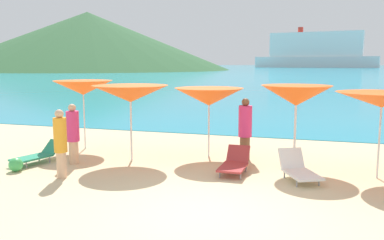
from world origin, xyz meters
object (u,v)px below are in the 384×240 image
object	(u,v)px
lounge_chair_0	(298,169)
beachgoer_3	(245,128)
lounge_chair_3	(235,163)
beach_ball	(16,165)
umbrella_3	(296,96)
beachgoer_0	(73,133)
umbrella_2	(209,97)
lounge_chair_1	(38,154)
beachgoer_1	(60,142)
cruise_ship	(315,52)
umbrella_4	(382,100)
umbrella_0	(83,88)
umbrella_1	(130,94)

from	to	relation	value
lounge_chair_0	beachgoer_3	distance (m)	2.37
lounge_chair_3	beach_ball	world-z (taller)	lounge_chair_3
umbrella_3	beachgoer_0	xyz separation A→B (m)	(-5.84, -1.44, -1.04)
umbrella_2	lounge_chair_0	world-z (taller)	umbrella_2
lounge_chair_3	beachgoer_3	size ratio (longest dim) A/B	0.78
umbrella_3	beach_ball	distance (m)	7.49
beach_ball	lounge_chair_1	bearing A→B (deg)	92.02
beachgoer_3	lounge_chair_0	bearing A→B (deg)	-105.22
beachgoer_0	beachgoer_1	xyz separation A→B (m)	(0.50, -1.30, 0.01)
umbrella_3	cruise_ship	bearing A→B (deg)	90.38
beachgoer_0	umbrella_3	bearing A→B (deg)	120.56
umbrella_3	cruise_ship	size ratio (longest dim) A/B	0.03
cruise_ship	lounge_chair_3	bearing A→B (deg)	-79.88
umbrella_4	umbrella_0	bearing A→B (deg)	173.56
umbrella_2	beachgoer_3	xyz separation A→B (m)	(1.11, -0.14, -0.85)
umbrella_4	beachgoer_0	size ratio (longest dim) A/B	1.41
umbrella_2	beachgoer_0	world-z (taller)	umbrella_2
umbrella_3	cruise_ship	xyz separation A→B (m)	(-1.53, 232.49, 6.90)
lounge_chair_0	cruise_ship	world-z (taller)	cruise_ship
umbrella_4	beachgoer_3	xyz separation A→B (m)	(-3.39, 0.92, -0.97)
umbrella_4	lounge_chair_1	distance (m)	9.06
beachgoer_1	lounge_chair_1	bearing A→B (deg)	147.16
umbrella_4	cruise_ship	xyz separation A→B (m)	(-3.52, 233.02, 6.92)
lounge_chair_0	beachgoer_1	xyz separation A→B (m)	(-5.50, -1.49, 0.62)
beachgoer_3	lounge_chair_3	bearing A→B (deg)	-149.16
cruise_ship	beachgoer_1	bearing A→B (deg)	-80.84
lounge_chair_1	beachgoer_0	bearing A→B (deg)	28.12
lounge_chair_0	beachgoer_0	xyz separation A→B (m)	(-6.01, -0.19, 0.61)
lounge_chair_3	beachgoer_3	world-z (taller)	beachgoer_3
beachgoer_3	cruise_ship	distance (m)	232.23
umbrella_4	lounge_chair_3	size ratio (longest dim) A/B	1.70
beachgoer_1	umbrella_4	bearing A→B (deg)	19.57
umbrella_2	beach_ball	xyz separation A→B (m)	(-4.30, -3.11, -1.60)
umbrella_2	beach_ball	size ratio (longest dim) A/B	5.95
lounge_chair_3	umbrella_2	bearing A→B (deg)	124.91
beachgoer_0	umbrella_4	bearing A→B (deg)	113.32
cruise_ship	umbrella_0	bearing A→B (deg)	-81.18
umbrella_0	lounge_chair_1	distance (m)	2.74
umbrella_0	cruise_ship	world-z (taller)	cruise_ship
umbrella_1	lounge_chair_0	size ratio (longest dim) A/B	1.48
umbrella_4	cruise_ship	bearing A→B (deg)	90.87
lounge_chair_0	beach_ball	distance (m)	7.11
cruise_ship	lounge_chair_1	bearing A→B (deg)	-81.21
umbrella_1	beachgoer_0	bearing A→B (deg)	-148.78
lounge_chair_3	beachgoer_0	distance (m)	4.49
lounge_chair_3	beachgoer_0	xyz separation A→B (m)	(-4.43, -0.36, 0.62)
umbrella_3	lounge_chair_3	bearing A→B (deg)	-142.36
umbrella_4	beachgoer_3	distance (m)	3.64
lounge_chair_1	cruise_ship	world-z (taller)	cruise_ship
umbrella_4	lounge_chair_1	xyz separation A→B (m)	(-8.83, -1.14, -1.66)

